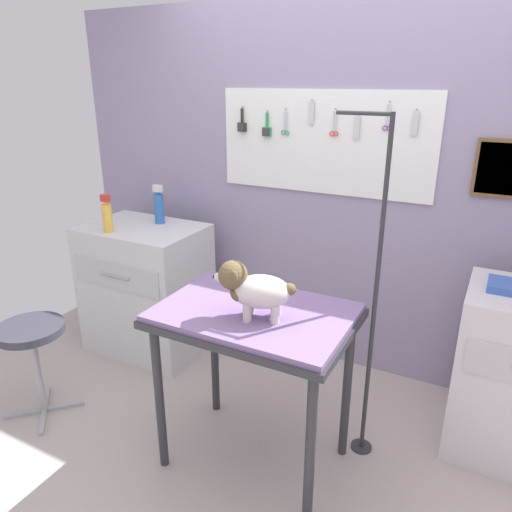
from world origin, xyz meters
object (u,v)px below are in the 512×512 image
Objects in this scene: counter_left at (147,288)px; dog at (253,288)px; grooming_table at (254,328)px; spray_bottle_tall at (107,216)px; stool at (32,341)px; grooming_arm at (372,312)px.

dog is at bearing -29.95° from counter_left.
dog is (0.03, -0.07, 0.24)m from grooming_table.
grooming_table is 2.54× the size of dog.
counter_left is 0.60m from spray_bottle_tall.
dog is at bearing 8.03° from stool.
grooming_table is at bearing -144.52° from grooming_arm.
grooming_arm reaches higher than spray_bottle_tall.
counter_left is 0.89m from stool.
grooming_arm is 3.02× the size of stool.
dog is 0.39× the size of counter_left.
grooming_table reaches higher than stool.
spray_bottle_tall is at bearing 160.86° from grooming_table.
dog is at bearing -66.70° from grooming_table.
spray_bottle_tall is at bearing 158.68° from dog.
grooming_arm is 7.01× the size of spray_bottle_tall.
dog is 1.41m from stool.
grooming_table is 0.57m from grooming_arm.
grooming_table is 0.25m from dog.
counter_left is (-1.23, 0.71, -0.54)m from dog.
grooming_arm is at bearing 35.48° from grooming_table.
grooming_arm is at bearing 42.61° from dog.
counter_left is 1.60× the size of stool.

